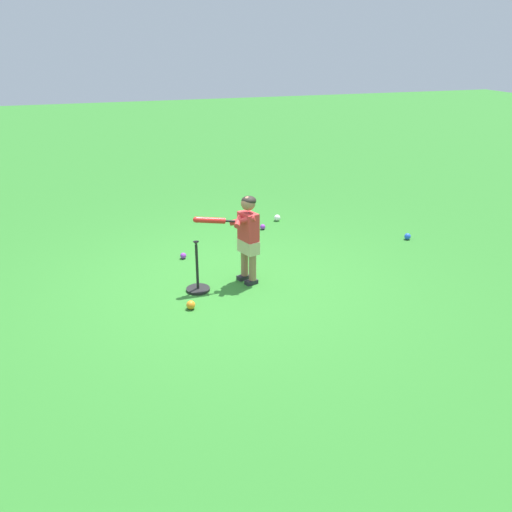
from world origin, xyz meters
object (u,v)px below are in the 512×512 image
at_px(play_ball_far_right, 408,236).
at_px(batting_tee, 198,282).
at_px(play_ball_by_bucket, 263,227).
at_px(play_ball_center_lawn, 191,305).
at_px(play_ball_near_batter, 277,218).
at_px(play_ball_midfield, 183,256).
at_px(child_batter, 246,232).

distance_m(play_ball_far_right, batting_tee, 3.40).
bearing_deg(play_ball_by_bucket, play_ball_center_lawn, 54.93).
relative_size(play_ball_by_bucket, batting_tee, 0.14).
relative_size(play_ball_near_batter, play_ball_midfield, 1.23).
distance_m(play_ball_center_lawn, batting_tee, 0.48).
xyz_separation_m(play_ball_far_right, play_ball_near_batter, (1.54, -1.40, 0.00)).
bearing_deg(play_ball_by_bucket, play_ball_far_right, 150.42).
distance_m(child_batter, batting_tee, 0.83).
distance_m(play_ball_far_right, play_ball_midfield, 3.31).
height_order(child_batter, batting_tee, child_batter).
distance_m(play_ball_near_batter, play_ball_midfield, 2.09).
distance_m(play_ball_far_right, play_ball_by_bucket, 2.18).
bearing_deg(child_batter, batting_tee, 5.94).
bearing_deg(play_ball_center_lawn, play_ball_by_bucket, -125.07).
distance_m(child_batter, play_ball_midfield, 1.29).
distance_m(play_ball_by_bucket, batting_tee, 2.31).
bearing_deg(play_ball_midfield, batting_tee, 89.02).
relative_size(play_ball_center_lawn, play_ball_midfield, 1.19).
height_order(play_ball_far_right, play_ball_near_batter, play_ball_near_batter).
distance_m(child_batter, play_ball_far_right, 2.85).
height_order(play_ball_midfield, batting_tee, batting_tee).
bearing_deg(play_ball_far_right, play_ball_center_lawn, 18.81).
height_order(play_ball_by_bucket, batting_tee, batting_tee).
bearing_deg(play_ball_far_right, child_batter, 14.26).
height_order(child_batter, play_ball_far_right, child_batter).
xyz_separation_m(child_batter, play_ball_by_bucket, (-0.80, -1.76, -0.61)).
bearing_deg(child_batter, play_ball_far_right, -165.74).
bearing_deg(child_batter, play_ball_center_lawn, 32.44).
height_order(play_ball_by_bucket, play_ball_midfield, play_ball_by_bucket).
bearing_deg(play_ball_midfield, play_ball_near_batter, -147.34).
distance_m(play_ball_near_batter, batting_tee, 2.79).
bearing_deg(play_ball_by_bucket, batting_tee, 52.23).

